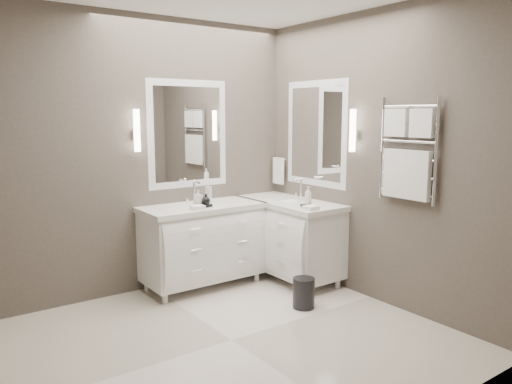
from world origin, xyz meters
TOP-DOWN VIEW (x-y plane):
  - floor at (0.00, 0.00)m, footprint 3.20×3.00m
  - wall_back at (0.00, 1.50)m, footprint 3.20×0.01m
  - wall_front at (0.00, -1.50)m, footprint 3.20×0.01m
  - wall_right at (1.60, 0.00)m, footprint 0.01×3.00m
  - vanity_back at (0.45, 1.23)m, footprint 1.24×0.59m
  - vanity_right at (1.33, 0.90)m, footprint 0.59×1.24m
  - mirror_back at (0.45, 1.49)m, footprint 0.90×0.02m
  - mirror_right at (1.59, 0.80)m, footprint 0.02×0.90m
  - sconce_back at (-0.13, 1.43)m, footprint 0.06×0.06m
  - sconce_right at (1.53, 0.22)m, footprint 0.06×0.06m
  - towel_bar_corner at (1.54, 1.36)m, footprint 0.03×0.22m
  - towel_ladder at (1.55, -0.40)m, footprint 0.06×0.58m
  - waste_bin at (0.90, 0.17)m, footprint 0.26×0.26m
  - amenity_tray_back at (0.39, 1.12)m, footprint 0.20×0.17m
  - amenity_tray_right at (1.22, 0.50)m, footprint 0.15×0.17m
  - water_bottle at (0.51, 1.19)m, footprint 0.08×0.08m
  - soap_bottle_a at (0.36, 1.14)m, footprint 0.07×0.08m
  - soap_bottle_b at (0.42, 1.09)m, footprint 0.09×0.09m
  - soap_bottle_c at (1.22, 0.50)m, footprint 0.08×0.08m

SIDE VIEW (x-z plane):
  - floor at x=0.00m, z-range -0.01..0.00m
  - waste_bin at x=0.90m, z-range 0.00..0.28m
  - vanity_back at x=0.45m, z-range 0.00..0.97m
  - vanity_right at x=1.33m, z-range 0.00..0.97m
  - amenity_tray_right at x=1.22m, z-range 0.85..0.87m
  - amenity_tray_back at x=0.39m, z-range 0.85..0.88m
  - soap_bottle_b at x=0.42m, z-range 0.88..0.98m
  - water_bottle at x=0.51m, z-range 0.85..1.04m
  - soap_bottle_a at x=0.36m, z-range 0.88..1.02m
  - soap_bottle_c at x=1.22m, z-range 0.87..1.06m
  - towel_bar_corner at x=1.54m, z-range 0.97..1.27m
  - wall_back at x=0.00m, z-range 0.00..2.70m
  - wall_front at x=0.00m, z-range 0.00..2.70m
  - wall_right at x=1.60m, z-range 0.00..2.70m
  - towel_ladder at x=1.55m, z-range 0.94..1.84m
  - mirror_back at x=0.45m, z-range 1.00..2.10m
  - mirror_right at x=1.59m, z-range 1.00..2.10m
  - sconce_back at x=-0.13m, z-range 1.39..1.79m
  - sconce_right at x=1.53m, z-range 1.39..1.79m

